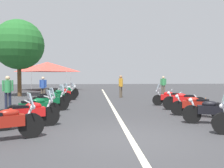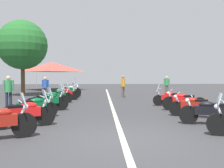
{
  "view_description": "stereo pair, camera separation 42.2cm",
  "coord_description": "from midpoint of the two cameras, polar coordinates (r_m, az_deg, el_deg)",
  "views": [
    {
      "loc": [
        -6.32,
        0.98,
        1.71
      ],
      "look_at": [
        6.78,
        0.0,
        1.22
      ],
      "focal_mm": 38.76,
      "sensor_mm": 36.0,
      "label": 1
    },
    {
      "loc": [
        -6.32,
        0.56,
        1.71
      ],
      "look_at": [
        6.78,
        0.0,
        1.22
      ],
      "focal_mm": 38.76,
      "sensor_mm": 36.0,
      "label": 2
    }
  ],
  "objects": [
    {
      "name": "motorcycle_left_row_1",
      "position": [
        8.36,
        -20.47,
        -6.53
      ],
      "size": [
        1.06,
        1.93,
        1.22
      ],
      "rotation": [
        0.0,
        0.0,
        -1.12
      ],
      "color": "black",
      "rests_on": "ground_plane"
    },
    {
      "name": "bystander_2",
      "position": [
        22.0,
        11.47,
        0.06
      ],
      "size": [
        0.32,
        0.53,
        1.61
      ],
      "rotation": [
        0.0,
        0.0,
        6.14
      ],
      "color": "brown",
      "rests_on": "ground_plane"
    },
    {
      "name": "motorcycle_left_row_8",
      "position": [
        19.81,
        -11.34,
        -1.54
      ],
      "size": [
        1.13,
        1.91,
        1.01
      ],
      "rotation": [
        0.0,
        0.0,
        -1.08
      ],
      "color": "black",
      "rests_on": "ground_plane"
    },
    {
      "name": "motorcycle_left_row_5",
      "position": [
        14.92,
        -13.84,
        -2.73
      ],
      "size": [
        1.07,
        1.85,
        1.21
      ],
      "rotation": [
        0.0,
        0.0,
        -1.1
      ],
      "color": "black",
      "rests_on": "ground_plane"
    },
    {
      "name": "motorcycle_right_row_3",
      "position": [
        12.11,
        15.7,
        -3.86
      ],
      "size": [
        0.97,
        1.98,
        1.02
      ],
      "rotation": [
        0.0,
        0.0,
        1.2
      ],
      "color": "black",
      "rests_on": "ground_plane"
    },
    {
      "name": "lane_centre_stripe",
      "position": [
        13.98,
        -1.1,
        -4.9
      ],
      "size": [
        30.02,
        0.16,
        0.01
      ],
      "primitive_type": "cube",
      "color": "beige",
      "rests_on": "ground_plane"
    },
    {
      "name": "motorcycle_left_row_7",
      "position": [
        18.25,
        -11.64,
        -1.86
      ],
      "size": [
        1.17,
        1.98,
        1.0
      ],
      "rotation": [
        0.0,
        0.0,
        -1.08
      ],
      "color": "black",
      "rests_on": "ground_plane"
    },
    {
      "name": "motorcycle_right_row_4",
      "position": [
        13.7,
        12.93,
        -3.19
      ],
      "size": [
        1.06,
        2.0,
        1.19
      ],
      "rotation": [
        0.0,
        0.0,
        1.15
      ],
      "color": "black",
      "rests_on": "ground_plane"
    },
    {
      "name": "traffic_cone_0",
      "position": [
        12.72,
        20.34,
        -4.42
      ],
      "size": [
        0.36,
        0.36,
        0.61
      ],
      "color": "orange",
      "rests_on": "ground_plane"
    },
    {
      "name": "event_tent",
      "position": [
        28.46,
        -15.43,
        3.93
      ],
      "size": [
        5.35,
        5.35,
        3.2
      ],
      "color": "#E54C3F",
      "rests_on": "ground_plane"
    },
    {
      "name": "motorcycle_right_row_2",
      "position": [
        10.5,
        18.27,
        -4.88
      ],
      "size": [
        1.12,
        1.99,
        0.99
      ],
      "rotation": [
        0.0,
        0.0,
        1.11
      ],
      "color": "black",
      "rests_on": "ground_plane"
    },
    {
      "name": "motorcycle_left_row_4",
      "position": [
        13.35,
        -15.25,
        -3.35
      ],
      "size": [
        1.37,
        1.8,
        1.19
      ],
      "rotation": [
        0.0,
        0.0,
        -0.94
      ],
      "color": "black",
      "rests_on": "ground_plane"
    },
    {
      "name": "bystander_3",
      "position": [
        17.73,
        -16.62,
        -0.51
      ],
      "size": [
        0.32,
        0.52,
        1.59
      ],
      "rotation": [
        0.0,
        0.0,
        6.04
      ],
      "color": "brown",
      "rests_on": "ground_plane"
    },
    {
      "name": "bystander_0",
      "position": [
        18.32,
        1.44,
        -0.14
      ],
      "size": [
        0.46,
        0.33,
        1.69
      ],
      "rotation": [
        0.0,
        0.0,
        4.14
      ],
      "color": "brown",
      "rests_on": "ground_plane"
    },
    {
      "name": "ground_plane",
      "position": [
        6.59,
        2.63,
        -12.92
      ],
      "size": [
        80.0,
        80.0,
        0.0
      ],
      "primitive_type": "plane",
      "color": "#38383A"
    },
    {
      "name": "motorcycle_right_row_1",
      "position": [
        9.04,
        21.85,
        -5.98
      ],
      "size": [
        0.95,
        2.13,
        1.0
      ],
      "rotation": [
        0.0,
        0.0,
        1.25
      ],
      "color": "black",
      "rests_on": "ground_plane"
    },
    {
      "name": "traffic_cone_1",
      "position": [
        13.79,
        17.78,
        -3.89
      ],
      "size": [
        0.36,
        0.36,
        0.61
      ],
      "color": "orange",
      "rests_on": "ground_plane"
    },
    {
      "name": "motorcycle_left_row_2",
      "position": [
        10.04,
        -18.9,
        -5.18
      ],
      "size": [
        1.15,
        1.9,
        1.19
      ],
      "rotation": [
        0.0,
        0.0,
        -1.07
      ],
      "color": "black",
      "rests_on": "ground_plane"
    },
    {
      "name": "motorcycle_left_row_3",
      "position": [
        11.78,
        -15.77,
        -3.98
      ],
      "size": [
        1.11,
        1.9,
        1.22
      ],
      "rotation": [
        0.0,
        0.0,
        -1.09
      ],
      "color": "black",
      "rests_on": "ground_plane"
    },
    {
      "name": "motorcycle_left_row_0",
      "position": [
        6.97,
        -26.04,
        -8.27
      ],
      "size": [
        1.1,
        2.0,
        1.23
      ],
      "rotation": [
        0.0,
        0.0,
        -1.12
      ],
      "color": "black",
      "rests_on": "ground_plane"
    },
    {
      "name": "roadside_tree_0",
      "position": [
        21.04,
        -21.66,
        8.61
      ],
      "size": [
        3.99,
        3.99,
        6.15
      ],
      "color": "brown",
      "rests_on": "ground_plane"
    },
    {
      "name": "bystander_1",
      "position": [
        13.42,
        -24.21,
        -1.19
      ],
      "size": [
        0.32,
        0.5,
        1.67
      ],
      "rotation": [
        0.0,
        0.0,
        3.54
      ],
      "color": "#1E2338",
      "rests_on": "ground_plane"
    },
    {
      "name": "motorcycle_left_row_6",
      "position": [
        16.53,
        -12.35,
        -2.26
      ],
      "size": [
        1.18,
        1.94,
        1.2
      ],
      "rotation": [
        0.0,
        0.0,
        -1.06
      ],
      "color": "black",
      "rests_on": "ground_plane"
    }
  ]
}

